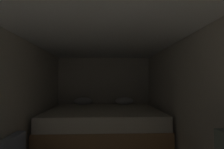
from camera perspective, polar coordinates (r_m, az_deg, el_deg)
wall_back at (r=4.72m, az=-2.67°, el=-6.84°), size 2.52×0.05×2.03m
wall_left at (r=2.64m, az=-31.39°, el=-9.80°), size 0.05×4.77×2.03m
wall_right at (r=2.62m, az=25.66°, el=-10.00°), size 0.05×4.77×2.03m
ceiling_slab at (r=2.40m, az=-2.97°, el=14.12°), size 2.52×4.77×0.05m
bed at (r=3.85m, az=-2.78°, el=-17.02°), size 2.30×1.83×0.99m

